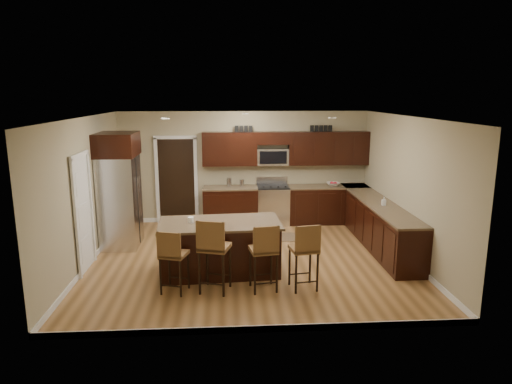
{
  "coord_description": "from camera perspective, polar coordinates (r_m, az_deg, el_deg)",
  "views": [
    {
      "loc": [
        -0.42,
        -8.26,
        3.11
      ],
      "look_at": [
        0.14,
        0.4,
        1.23
      ],
      "focal_mm": 32.0,
      "sensor_mm": 36.0,
      "label": 1
    }
  ],
  "objects": [
    {
      "name": "stool_right",
      "position": [
        7.26,
        1.05,
        -7.24
      ],
      "size": [
        0.48,
        0.48,
        1.11
      ],
      "rotation": [
        0.0,
        0.0,
        0.16
      ],
      "color": "brown",
      "rests_on": "floor"
    },
    {
      "name": "floor_mat",
      "position": [
        10.15,
        3.09,
        -5.63
      ],
      "size": [
        0.98,
        0.7,
        0.01
      ],
      "primitive_type": "cube",
      "rotation": [
        0.0,
        0.0,
        -0.08
      ],
      "color": "brown",
      "rests_on": "floor"
    },
    {
      "name": "stool_left",
      "position": [
        7.31,
        -10.42,
        -7.67
      ],
      "size": [
        0.49,
        0.49,
        1.04
      ],
      "rotation": [
        0.0,
        0.0,
        -0.3
      ],
      "color": "brown",
      "rests_on": "floor"
    },
    {
      "name": "upper_cabinets",
      "position": [
        11.02,
        3.99,
        5.56
      ],
      "size": [
        4.0,
        0.33,
        0.8
      ],
      "color": "black",
      "rests_on": "wall_back"
    },
    {
      "name": "floor",
      "position": [
        8.84,
        -0.72,
        -8.4
      ],
      "size": [
        6.0,
        6.0,
        0.0
      ],
      "primitive_type": "plane",
      "color": "#9E6F3E",
      "rests_on": "ground"
    },
    {
      "name": "range",
      "position": [
        11.09,
        2.12,
        -1.57
      ],
      "size": [
        0.76,
        0.64,
        1.11
      ],
      "color": "silver",
      "rests_on": "floor"
    },
    {
      "name": "island",
      "position": [
        8.13,
        -4.5,
        -7.1
      ],
      "size": [
        2.18,
        1.25,
        0.92
      ],
      "rotation": [
        0.0,
        0.0,
        0.07
      ],
      "color": "black",
      "rests_on": "floor"
    },
    {
      "name": "canister_short",
      "position": [
        10.92,
        -1.79,
        1.11
      ],
      "size": [
        0.11,
        0.11,
        0.18
      ],
      "primitive_type": "cylinder",
      "color": "silver",
      "rests_on": "base_cabinets"
    },
    {
      "name": "wall_left",
      "position": [
        8.83,
        -20.57,
        -0.09
      ],
      "size": [
        0.0,
        5.5,
        5.5
      ],
      "primitive_type": "plane",
      "rotation": [
        1.57,
        0.0,
        1.57
      ],
      "color": "tan",
      "rests_on": "floor"
    },
    {
      "name": "letter_decor",
      "position": [
        10.96,
        3.28,
        7.92
      ],
      "size": [
        2.2,
        0.03,
        0.15
      ],
      "primitive_type": null,
      "color": "black",
      "rests_on": "upper_cabinets"
    },
    {
      "name": "base_cabinets",
      "position": [
        10.33,
        9.45,
        -2.83
      ],
      "size": [
        4.02,
        3.96,
        0.92
      ],
      "color": "black",
      "rests_on": "floor"
    },
    {
      "name": "refrigerator",
      "position": [
        9.71,
        -16.69,
        0.35
      ],
      "size": [
        0.79,
        1.0,
        2.35
      ],
      "color": "silver",
      "rests_on": "floor"
    },
    {
      "name": "ceiling",
      "position": [
        8.28,
        -0.77,
        9.36
      ],
      "size": [
        6.0,
        6.0,
        0.0
      ],
      "primitive_type": "plane",
      "rotation": [
        3.14,
        0.0,
        0.0
      ],
      "color": "silver",
      "rests_on": "wall_back"
    },
    {
      "name": "island_jar",
      "position": [
        7.99,
        -8.16,
        -3.47
      ],
      "size": [
        0.1,
        0.1,
        0.1
      ],
      "primitive_type": "cylinder",
      "color": "white",
      "rests_on": "island"
    },
    {
      "name": "pantry_door",
      "position": [
        8.62,
        -20.84,
        -2.65
      ],
      "size": [
        0.03,
        0.8,
        2.04
      ],
      "primitive_type": "cube",
      "color": "white",
      "rests_on": "floor"
    },
    {
      "name": "wall_back",
      "position": [
        11.16,
        -1.48,
        3.13
      ],
      "size": [
        6.0,
        0.0,
        6.0
      ],
      "primitive_type": "plane",
      "rotation": [
        1.57,
        0.0,
        0.0
      ],
      "color": "tan",
      "rests_on": "floor"
    },
    {
      "name": "wall_right",
      "position": [
        9.12,
        18.44,
        0.43
      ],
      "size": [
        0.0,
        5.5,
        5.5
      ],
      "primitive_type": "plane",
      "rotation": [
        1.57,
        0.0,
        -1.57
      ],
      "color": "tan",
      "rests_on": "floor"
    },
    {
      "name": "microwave",
      "position": [
        11.03,
        2.09,
        4.43
      ],
      "size": [
        0.76,
        0.31,
        0.4
      ],
      "primitive_type": "cube",
      "color": "silver",
      "rests_on": "upper_cabinets"
    },
    {
      "name": "canister_tall",
      "position": [
        10.91,
        -3.37,
        1.19
      ],
      "size": [
        0.12,
        0.12,
        0.22
      ],
      "primitive_type": "cylinder",
      "color": "silver",
      "rests_on": "base_cabinets"
    },
    {
      "name": "stool_extra",
      "position": [
        7.34,
        6.15,
        -7.09
      ],
      "size": [
        0.48,
        0.48,
        1.11
      ],
      "rotation": [
        0.0,
        0.0,
        0.16
      ],
      "color": "brown",
      "rests_on": "floor"
    },
    {
      "name": "doorway",
      "position": [
        11.26,
        -9.89,
        1.38
      ],
      "size": [
        0.85,
        0.03,
        2.06
      ],
      "primitive_type": "cube",
      "color": "black",
      "rests_on": "floor"
    },
    {
      "name": "soap_bottle",
      "position": [
        9.46,
        15.69,
        -1.12
      ],
      "size": [
        0.09,
        0.09,
        0.17
      ],
      "primitive_type": "imported",
      "rotation": [
        0.0,
        0.0,
        -0.12
      ],
      "color": "#B2B2B2",
      "rests_on": "base_cabinets"
    },
    {
      "name": "stool_mid",
      "position": [
        7.22,
        -5.37,
        -6.9
      ],
      "size": [
        0.56,
        0.56,
        1.21
      ],
      "rotation": [
        0.0,
        0.0,
        -0.28
      ],
      "color": "brown",
      "rests_on": "floor"
    },
    {
      "name": "fruit_bowl",
      "position": [
        11.23,
        9.62,
        0.98
      ],
      "size": [
        0.35,
        0.35,
        0.08
      ],
      "primitive_type": "imported",
      "rotation": [
        0.0,
        0.0,
        -0.13
      ],
      "color": "silver",
      "rests_on": "base_cabinets"
    }
  ]
}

